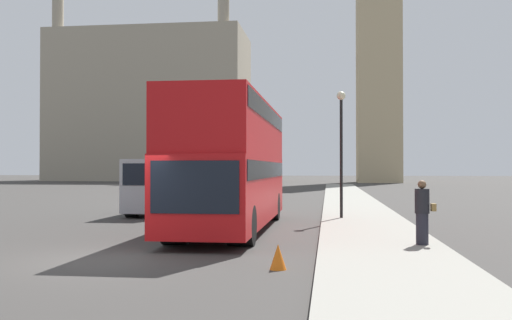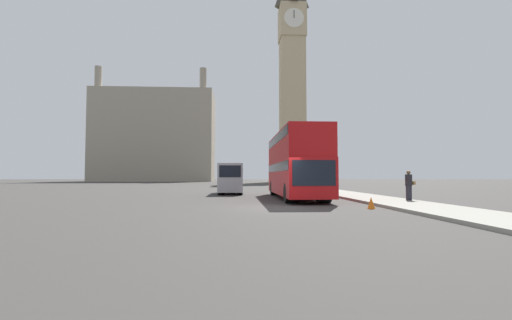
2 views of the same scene
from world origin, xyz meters
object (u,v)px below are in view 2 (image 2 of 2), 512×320
object	(u,v)px
white_van	(231,178)
pedestrian	(409,185)
clock_tower	(292,65)
red_double_decker_bus	(295,163)
street_lamp	(335,150)

from	to	relation	value
white_van	pedestrian	distance (m)	14.85
clock_tower	pedestrian	distance (m)	77.96
red_double_decker_bus	street_lamp	world-z (taller)	street_lamp
clock_tower	street_lamp	distance (m)	69.80
white_van	clock_tower	bearing A→B (deg)	75.81
pedestrian	street_lamp	distance (m)	8.61
clock_tower	red_double_decker_bus	bearing A→B (deg)	-99.17
white_van	street_lamp	distance (m)	9.09
clock_tower	street_lamp	world-z (taller)	clock_tower
clock_tower	street_lamp	xyz separation A→B (m)	(-7.01, -63.59, -27.90)
white_van	street_lamp	bearing A→B (deg)	-17.67
clock_tower	street_lamp	size ratio (longest dim) A/B	11.88
clock_tower	pedestrian	bearing A→B (deg)	-94.05
clock_tower	red_double_decker_bus	xyz separation A→B (m)	(-10.88, -67.36, -29.04)
red_double_decker_bus	white_van	world-z (taller)	red_double_decker_bus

